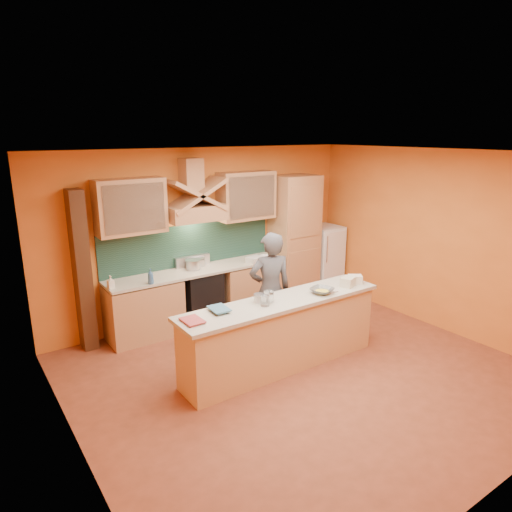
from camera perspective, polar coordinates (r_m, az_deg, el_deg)
floor at (r=6.16m, az=5.67°, el=-14.36°), size 5.50×5.00×0.01m
ceiling at (r=5.36m, az=6.47°, el=12.64°), size 5.50×5.00×0.01m
wall_back at (r=7.60m, az=-6.32°, el=2.76°), size 5.50×0.02×2.80m
wall_front at (r=4.18m, az=29.33°, el=-9.93°), size 5.50×0.02×2.80m
wall_left at (r=4.43m, az=-22.38°, el=-7.68°), size 0.02×5.00×2.80m
wall_right at (r=7.64m, az=21.92°, el=1.78°), size 0.02×5.00×2.80m
base_cabinet_left at (r=7.13m, az=-13.82°, el=-6.63°), size 1.10×0.60×0.86m
base_cabinet_right at (r=7.94m, az=-0.95°, el=-3.87°), size 1.10×0.60×0.86m
counter_top at (r=7.34m, az=-7.14°, el=-1.77°), size 3.00×0.62×0.04m
stove at (r=7.48m, az=-7.02°, el=-5.06°), size 0.60×0.58×0.90m
backsplash at (r=7.49m, az=-8.24°, el=1.32°), size 3.00×0.03×0.70m
range_hood at (r=7.17m, az=-7.57°, el=5.38°), size 0.92×0.50×0.24m
hood_chimney at (r=7.18m, az=-8.11°, el=10.05°), size 0.30×0.30×0.50m
upper_cabinet_left at (r=6.82m, az=-15.43°, el=5.98°), size 1.00×0.35×0.80m
upper_cabinet_right at (r=7.70m, az=-1.21°, el=7.55°), size 1.00×0.35×0.80m
pantry_column at (r=8.32m, az=4.76°, el=2.13°), size 0.80×0.60×2.30m
fridge at (r=8.93m, az=8.42°, el=-0.39°), size 0.58×0.60×1.30m
trim_column_left at (r=6.82m, az=-20.92°, el=-1.82°), size 0.20×0.30×2.30m
island_body at (r=6.11m, az=3.21°, el=-9.93°), size 2.80×0.55×0.88m
island_top at (r=5.92m, az=3.28°, el=-5.72°), size 2.90×0.62×0.05m
person at (r=6.52m, az=1.78°, el=-4.33°), size 0.72×0.58×1.70m
pot_large at (r=7.31m, az=-7.85°, el=-1.21°), size 0.22×0.22×0.16m
pot_small at (r=7.49m, az=-7.17°, el=-0.87°), size 0.24×0.24×0.14m
soap_bottle_a at (r=6.67m, az=-17.71°, el=-3.13°), size 0.09×0.09×0.19m
soap_bottle_b at (r=6.71m, az=-13.04°, el=-2.49°), size 0.09×0.10×0.23m
bowl_back at (r=7.82m, az=1.20°, el=-0.18°), size 0.24×0.24×0.07m
dish_rack at (r=7.63m, az=-0.09°, el=-0.46°), size 0.30×0.25×0.09m
book_lower at (r=5.25m, az=-9.00°, el=-8.27°), size 0.22×0.29×0.03m
book_upper at (r=5.50m, az=-5.63°, el=-6.80°), size 0.23×0.30×0.02m
jar_large at (r=5.80m, az=1.63°, el=-5.11°), size 0.16×0.16×0.15m
jar_small at (r=5.68m, az=1.13°, el=-5.59°), size 0.14×0.14×0.14m
kitchen_scale at (r=5.80m, az=0.40°, el=-5.40°), size 0.14×0.14×0.09m
mixing_bowl at (r=6.18m, az=8.26°, el=-4.33°), size 0.37×0.37×0.07m
cloth at (r=6.26m, az=8.94°, el=-4.36°), size 0.24×0.18×0.02m
grocery_bag_a at (r=6.51m, az=11.42°, el=-3.17°), size 0.24×0.22×0.13m
grocery_bag_b at (r=6.67m, az=12.27°, el=-2.85°), size 0.24×0.23×0.12m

